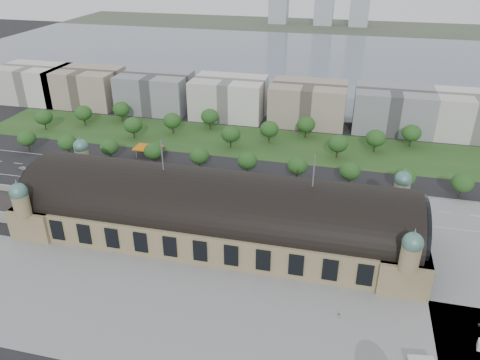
% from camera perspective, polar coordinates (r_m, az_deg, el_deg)
% --- Properties ---
extents(ground, '(900.00, 900.00, 0.00)m').
position_cam_1_polar(ground, '(181.86, -2.84, -6.66)').
color(ground, black).
rests_on(ground, ground).
extents(station, '(150.00, 48.40, 44.30)m').
position_cam_1_polar(station, '(176.32, -2.91, -3.89)').
color(station, '#92845B').
rests_on(station, ground).
extents(plaza_south, '(190.00, 48.00, 0.12)m').
position_cam_1_polar(plaza_south, '(146.76, -3.87, -16.56)').
color(plaza_south, gray).
rests_on(plaza_south, ground).
extents(road_slab, '(260.00, 26.00, 0.10)m').
position_cam_1_polar(road_slab, '(218.25, -5.12, -0.51)').
color(road_slab, black).
rests_on(road_slab, ground).
extents(grass_belt, '(300.00, 45.00, 0.10)m').
position_cam_1_polar(grass_belt, '(264.75, -0.38, 4.79)').
color(grass_belt, '#264B1E').
rests_on(grass_belt, ground).
extents(petrol_station, '(14.00, 13.00, 5.05)m').
position_cam_1_polar(petrol_station, '(251.43, -10.58, 3.77)').
color(petrol_station, orange).
rests_on(petrol_station, ground).
extents(lake, '(700.00, 320.00, 0.08)m').
position_cam_1_polar(lake, '(455.90, 7.91, 14.24)').
color(lake, slate).
rests_on(lake, ground).
extents(far_shore, '(700.00, 120.00, 0.14)m').
position_cam_1_polar(far_shore, '(651.72, 9.99, 18.02)').
color(far_shore, '#44513D').
rests_on(far_shore, ground).
extents(office_0, '(45.00, 32.00, 24.00)m').
position_cam_1_polar(office_0, '(361.46, -23.76, 10.74)').
color(office_0, silver).
rests_on(office_0, ground).
extents(office_1, '(45.00, 32.00, 24.00)m').
position_cam_1_polar(office_1, '(339.33, -18.21, 10.70)').
color(office_1, tan).
rests_on(office_1, ground).
extents(office_2, '(45.00, 32.00, 24.00)m').
position_cam_1_polar(office_2, '(316.63, -10.29, 10.49)').
color(office_2, gray).
rests_on(office_2, ground).
extents(office_3, '(45.00, 32.00, 24.00)m').
position_cam_1_polar(office_3, '(300.61, -1.35, 10.01)').
color(office_3, silver).
rests_on(office_3, ground).
extents(office_4, '(45.00, 32.00, 24.00)m').
position_cam_1_polar(office_4, '(292.36, 8.29, 9.23)').
color(office_4, tan).
rests_on(office_4, ground).
extents(office_5, '(45.00, 32.00, 24.00)m').
position_cam_1_polar(office_5, '(292.55, 18.16, 8.16)').
color(office_5, gray).
rests_on(office_5, ground).
extents(office_6, '(45.00, 32.00, 24.00)m').
position_cam_1_polar(office_6, '(299.94, 26.75, 7.02)').
color(office_6, silver).
rests_on(office_6, ground).
extents(tree_row_0, '(9.60, 9.60, 11.52)m').
position_cam_1_polar(tree_row_0, '(273.22, -24.56, 4.64)').
color(tree_row_0, '#2D2116').
rests_on(tree_row_0, ground).
extents(tree_row_1, '(9.60, 9.60, 11.52)m').
position_cam_1_polar(tree_row_1, '(259.54, -20.32, 4.32)').
color(tree_row_1, '#2D2116').
rests_on(tree_row_1, ground).
extents(tree_row_2, '(9.60, 9.60, 11.52)m').
position_cam_1_polar(tree_row_2, '(247.43, -15.64, 3.93)').
color(tree_row_2, '#2D2116').
rests_on(tree_row_2, ground).
extents(tree_row_3, '(9.60, 9.60, 11.52)m').
position_cam_1_polar(tree_row_3, '(237.14, -10.52, 3.47)').
color(tree_row_3, '#2D2116').
rests_on(tree_row_3, ground).
extents(tree_row_4, '(9.60, 9.60, 11.52)m').
position_cam_1_polar(tree_row_4, '(228.91, -4.99, 2.95)').
color(tree_row_4, '#2D2116').
rests_on(tree_row_4, ground).
extents(tree_row_5, '(9.60, 9.60, 11.52)m').
position_cam_1_polar(tree_row_5, '(222.97, 0.89, 2.37)').
color(tree_row_5, '#2D2116').
rests_on(tree_row_5, ground).
extents(tree_row_6, '(9.60, 9.60, 11.52)m').
position_cam_1_polar(tree_row_6, '(219.51, 7.02, 1.73)').
color(tree_row_6, '#2D2116').
rests_on(tree_row_6, ground).
extents(tree_row_7, '(9.60, 9.60, 11.52)m').
position_cam_1_polar(tree_row_7, '(218.65, 13.26, 1.06)').
color(tree_row_7, '#2D2116').
rests_on(tree_row_7, ground).
extents(tree_row_8, '(9.60, 9.60, 11.52)m').
position_cam_1_polar(tree_row_8, '(220.41, 19.47, 0.38)').
color(tree_row_8, '#2D2116').
rests_on(tree_row_8, ground).
extents(tree_row_9, '(9.60, 9.60, 11.52)m').
position_cam_1_polar(tree_row_9, '(224.73, 25.51, -0.29)').
color(tree_row_9, '#2D2116').
rests_on(tree_row_9, ground).
extents(tree_belt_0, '(10.40, 10.40, 12.48)m').
position_cam_1_polar(tree_belt_0, '(301.07, -22.83, 7.09)').
color(tree_belt_0, '#2D2116').
rests_on(tree_belt_0, ground).
extents(tree_belt_1, '(10.40, 10.40, 12.48)m').
position_cam_1_polar(tree_belt_1, '(299.99, -18.56, 7.75)').
color(tree_belt_1, '#2D2116').
rests_on(tree_belt_1, ground).
extents(tree_belt_2, '(10.40, 10.40, 12.48)m').
position_cam_1_polar(tree_belt_2, '(300.59, -14.28, 8.38)').
color(tree_belt_2, '#2D2116').
rests_on(tree_belt_2, ground).
extents(tree_belt_3, '(10.40, 10.40, 12.48)m').
position_cam_1_polar(tree_belt_3, '(272.16, -12.93, 6.55)').
color(tree_belt_3, '#2D2116').
rests_on(tree_belt_3, ground).
extents(tree_belt_4, '(10.40, 10.40, 12.48)m').
position_cam_1_polar(tree_belt_4, '(274.93, -8.26, 7.18)').
color(tree_belt_4, '#2D2116').
rests_on(tree_belt_4, ground).
extents(tree_belt_5, '(10.40, 10.40, 12.48)m').
position_cam_1_polar(tree_belt_5, '(279.49, -3.71, 7.75)').
color(tree_belt_5, '#2D2116').
rests_on(tree_belt_5, ground).
extents(tree_belt_6, '(10.40, 10.40, 12.48)m').
position_cam_1_polar(tree_belt_6, '(252.97, -1.15, 5.65)').
color(tree_belt_6, '#2D2116').
rests_on(tree_belt_6, ground).
extents(tree_belt_7, '(10.40, 10.40, 12.48)m').
position_cam_1_polar(tree_belt_7, '(260.15, 3.59, 6.23)').
color(tree_belt_7, '#2D2116').
rests_on(tree_belt_7, ground).
extents(tree_belt_8, '(10.40, 10.40, 12.48)m').
position_cam_1_polar(tree_belt_8, '(269.02, 8.07, 6.73)').
color(tree_belt_8, '#2D2116').
rests_on(tree_belt_8, ground).
extents(tree_belt_9, '(10.40, 10.40, 12.48)m').
position_cam_1_polar(tree_belt_9, '(245.80, 11.85, 4.38)').
color(tree_belt_9, '#2D2116').
rests_on(tree_belt_9, ground).
extents(tree_belt_10, '(10.40, 10.40, 12.48)m').
position_cam_1_polar(tree_belt_10, '(257.42, 16.22, 4.92)').
color(tree_belt_10, '#2D2116').
rests_on(tree_belt_10, ground).
extents(tree_belt_11, '(10.40, 10.40, 12.48)m').
position_cam_1_polar(tree_belt_11, '(270.41, 20.19, 5.39)').
color(tree_belt_11, '#2D2116').
rests_on(tree_belt_11, ground).
extents(traffic_car_0, '(4.92, 2.50, 1.61)m').
position_cam_1_polar(traffic_car_0, '(254.72, -24.94, 1.34)').
color(traffic_car_0, '#B9B9BB').
rests_on(traffic_car_0, ground).
extents(traffic_car_1, '(4.66, 1.85, 1.51)m').
position_cam_1_polar(traffic_car_1, '(240.46, -17.36, 1.23)').
color(traffic_car_1, gray).
rests_on(traffic_car_1, ground).
extents(traffic_car_3, '(4.84, 1.97, 1.40)m').
position_cam_1_polar(traffic_car_3, '(222.68, -5.27, 0.29)').
color(traffic_car_3, maroon).
rests_on(traffic_car_3, ground).
extents(traffic_car_4, '(4.61, 1.92, 1.56)m').
position_cam_1_polar(traffic_car_4, '(211.44, -0.89, -1.13)').
color(traffic_car_4, '#1A254A').
rests_on(traffic_car_4, ground).
extents(traffic_car_5, '(3.96, 1.62, 1.28)m').
position_cam_1_polar(traffic_car_5, '(212.05, 7.42, -1.33)').
color(traffic_car_5, '#5C5D64').
rests_on(traffic_car_5, ground).
extents(parked_car_0, '(3.99, 3.44, 1.30)m').
position_cam_1_polar(parked_car_0, '(221.21, -17.16, -1.13)').
color(parked_car_0, black).
rests_on(parked_car_0, ground).
extents(parked_car_1, '(6.42, 5.58, 1.64)m').
position_cam_1_polar(parked_car_1, '(214.92, -14.03, -1.51)').
color(parked_car_1, maroon).
rests_on(parked_car_1, ground).
extents(parked_car_2, '(4.79, 3.83, 1.30)m').
position_cam_1_polar(parked_car_2, '(225.58, -19.09, -0.86)').
color(parked_car_2, '#171B42').
rests_on(parked_car_2, ground).
extents(parked_car_3, '(4.47, 3.57, 1.43)m').
position_cam_1_polar(parked_car_3, '(211.49, -9.53, -1.56)').
color(parked_car_3, slate).
rests_on(parked_car_3, ground).
extents(parked_car_4, '(4.49, 2.91, 1.40)m').
position_cam_1_polar(parked_car_4, '(219.46, -14.65, -0.99)').
color(parked_car_4, silver).
rests_on(parked_car_4, ground).
extents(parked_car_5, '(5.82, 5.20, 1.50)m').
position_cam_1_polar(parked_car_5, '(206.90, -6.03, -1.99)').
color(parked_car_5, gray).
rests_on(parked_car_5, ground).
extents(parked_car_6, '(5.65, 5.02, 1.57)m').
position_cam_1_polar(parked_car_6, '(204.48, -5.95, -2.35)').
color(parked_car_6, black).
rests_on(parked_car_6, ground).
extents(bus_west, '(11.50, 2.70, 3.20)m').
position_cam_1_polar(bus_west, '(202.28, 0.42, -2.28)').
color(bus_west, '#BE4B1E').
rests_on(bus_west, ground).
extents(bus_mid, '(10.87, 2.89, 3.01)m').
position_cam_1_polar(bus_mid, '(204.17, 4.98, -2.12)').
color(bus_mid, silver).
rests_on(bus_mid, ground).
extents(bus_east, '(12.58, 3.68, 3.46)m').
position_cam_1_polar(bus_east, '(203.92, 5.30, -2.10)').
color(bus_east, beige).
rests_on(bus_east, ground).
extents(pedestrian_0, '(1.05, 0.81, 1.89)m').
position_cam_1_polar(pedestrian_0, '(149.01, 11.98, -15.92)').
color(pedestrian_0, gray).
rests_on(pedestrian_0, ground).
extents(pedestrian_2, '(0.82, 0.89, 1.60)m').
position_cam_1_polar(pedestrian_2, '(160.07, 27.15, -15.40)').
color(pedestrian_2, gray).
rests_on(pedestrian_2, ground).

